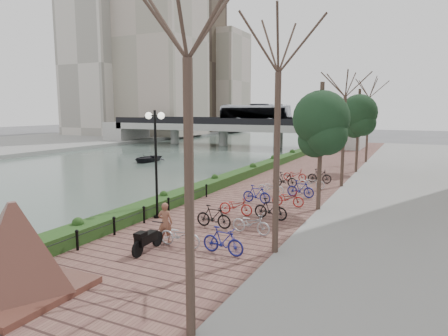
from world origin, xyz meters
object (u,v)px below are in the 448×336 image
Objects in this scene: lamppost at (155,141)px; pedestrian at (165,222)px; boat at (147,158)px; granite_monument at (15,248)px; motorcycle at (148,239)px.

pedestrian is at bearing -49.80° from lamppost.
granite_monument is at bearing -56.04° from boat.
granite_monument is 0.86× the size of lamppost.
pedestrian is 28.52m from boat.
boat is (-17.62, 23.59, -0.57)m from motorcycle.
lamppost reaches higher than granite_monument.
pedestrian is at bearing -48.29° from boat.
lamppost is at bearing 118.65° from motorcycle.
granite_monument is at bearing 62.47° from pedestrian.
lamppost is at bearing -48.60° from boat.
pedestrian reaches higher than boat.
granite_monument is 32.40m from boat.
pedestrian reaches higher than motorcycle.
motorcycle is (2.40, -3.98, -3.17)m from lamppost.
motorcycle reaches higher than boat.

